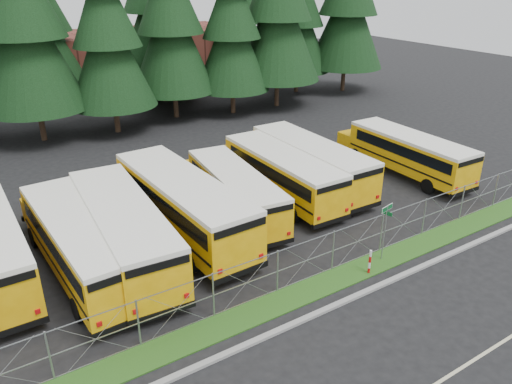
{
  "coord_description": "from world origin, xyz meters",
  "views": [
    {
      "loc": [
        -14.18,
        -15.05,
        12.49
      ],
      "look_at": [
        -1.81,
        4.0,
        2.15
      ],
      "focal_mm": 35.0,
      "sensor_mm": 36.0,
      "label": 1
    }
  ],
  "objects_px": {
    "bus_3": "(180,205)",
    "bus_4": "(233,192)",
    "bus_2": "(122,231)",
    "bus_east": "(405,154)",
    "street_sign": "(386,221)",
    "bus_5": "(279,174)",
    "striped_bollard": "(370,262)",
    "bus_6": "(307,164)",
    "bus_1": "(79,244)"
  },
  "relations": [
    {
      "from": "bus_2",
      "to": "bus_4",
      "type": "xyz_separation_m",
      "value": [
        6.62,
        1.27,
        -0.2
      ]
    },
    {
      "from": "bus_2",
      "to": "striped_bollard",
      "type": "xyz_separation_m",
      "value": [
        8.68,
        -7.01,
        -0.92
      ]
    },
    {
      "from": "bus_4",
      "to": "bus_2",
      "type": "bearing_deg",
      "value": -161.99
    },
    {
      "from": "bus_2",
      "to": "bus_6",
      "type": "relative_size",
      "value": 1.05
    },
    {
      "from": "bus_4",
      "to": "street_sign",
      "type": "height_order",
      "value": "street_sign"
    },
    {
      "from": "bus_1",
      "to": "bus_east",
      "type": "distance_m",
      "value": 20.89
    },
    {
      "from": "bus_4",
      "to": "striped_bollard",
      "type": "height_order",
      "value": "bus_4"
    },
    {
      "from": "bus_3",
      "to": "bus_6",
      "type": "height_order",
      "value": "bus_3"
    },
    {
      "from": "bus_2",
      "to": "bus_4",
      "type": "bearing_deg",
      "value": 14.98
    },
    {
      "from": "bus_1",
      "to": "bus_east",
      "type": "relative_size",
      "value": 1.08
    },
    {
      "from": "bus_1",
      "to": "bus_east",
      "type": "bearing_deg",
      "value": -1.64
    },
    {
      "from": "bus_3",
      "to": "bus_4",
      "type": "xyz_separation_m",
      "value": [
        3.32,
        0.38,
        -0.26
      ]
    },
    {
      "from": "bus_5",
      "to": "bus_1",
      "type": "bearing_deg",
      "value": -170.09
    },
    {
      "from": "striped_bollard",
      "to": "bus_6",
      "type": "bearing_deg",
      "value": 67.79
    },
    {
      "from": "bus_east",
      "to": "striped_bollard",
      "type": "xyz_separation_m",
      "value": [
        -10.27,
        -7.27,
        -0.76
      ]
    },
    {
      "from": "bus_1",
      "to": "striped_bollard",
      "type": "bearing_deg",
      "value": -35.79
    },
    {
      "from": "bus_1",
      "to": "street_sign",
      "type": "distance_m",
      "value": 13.59
    },
    {
      "from": "bus_3",
      "to": "bus_4",
      "type": "relative_size",
      "value": 1.2
    },
    {
      "from": "bus_5",
      "to": "bus_6",
      "type": "distance_m",
      "value": 2.45
    },
    {
      "from": "bus_4",
      "to": "bus_5",
      "type": "xyz_separation_m",
      "value": [
        3.41,
        0.56,
        0.09
      ]
    },
    {
      "from": "bus_2",
      "to": "striped_bollard",
      "type": "relative_size",
      "value": 9.65
    },
    {
      "from": "striped_bollard",
      "to": "bus_5",
      "type": "bearing_deg",
      "value": 81.37
    },
    {
      "from": "bus_1",
      "to": "bus_5",
      "type": "bearing_deg",
      "value": 6.35
    },
    {
      "from": "bus_east",
      "to": "striped_bollard",
      "type": "height_order",
      "value": "bus_east"
    },
    {
      "from": "bus_5",
      "to": "street_sign",
      "type": "height_order",
      "value": "same"
    },
    {
      "from": "bus_2",
      "to": "striped_bollard",
      "type": "height_order",
      "value": "bus_2"
    },
    {
      "from": "bus_2",
      "to": "street_sign",
      "type": "bearing_deg",
      "value": -28.91
    },
    {
      "from": "bus_5",
      "to": "striped_bollard",
      "type": "distance_m",
      "value": 8.98
    },
    {
      "from": "bus_4",
      "to": "bus_east",
      "type": "height_order",
      "value": "bus_east"
    },
    {
      "from": "bus_5",
      "to": "street_sign",
      "type": "xyz_separation_m",
      "value": [
        -0.02,
        -8.32,
        0.63
      ]
    },
    {
      "from": "bus_5",
      "to": "bus_3",
      "type": "bearing_deg",
      "value": -170.89
    },
    {
      "from": "striped_bollard",
      "to": "bus_east",
      "type": "bearing_deg",
      "value": 35.29
    },
    {
      "from": "bus_1",
      "to": "bus_3",
      "type": "distance_m",
      "value": 5.31
    },
    {
      "from": "bus_east",
      "to": "bus_6",
      "type": "bearing_deg",
      "value": 164.86
    },
    {
      "from": "bus_east",
      "to": "bus_4",
      "type": "bearing_deg",
      "value": 176.81
    },
    {
      "from": "bus_2",
      "to": "bus_5",
      "type": "distance_m",
      "value": 10.19
    },
    {
      "from": "bus_4",
      "to": "bus_east",
      "type": "bearing_deg",
      "value": 2.43
    },
    {
      "from": "bus_east",
      "to": "bus_1",
      "type": "bearing_deg",
      "value": -177.77
    },
    {
      "from": "bus_1",
      "to": "bus_5",
      "type": "height_order",
      "value": "bus_1"
    },
    {
      "from": "bus_6",
      "to": "bus_4",
      "type": "bearing_deg",
      "value": -169.78
    },
    {
      "from": "bus_1",
      "to": "striped_bollard",
      "type": "xyz_separation_m",
      "value": [
        10.61,
        -7.0,
        -0.86
      ]
    },
    {
      "from": "bus_2",
      "to": "street_sign",
      "type": "relative_size",
      "value": 4.12
    },
    {
      "from": "bus_east",
      "to": "striped_bollard",
      "type": "relative_size",
      "value": 8.63
    },
    {
      "from": "bus_6",
      "to": "street_sign",
      "type": "height_order",
      "value": "bus_6"
    },
    {
      "from": "bus_2",
      "to": "bus_5",
      "type": "bearing_deg",
      "value": 14.43
    },
    {
      "from": "bus_5",
      "to": "street_sign",
      "type": "distance_m",
      "value": 8.35
    },
    {
      "from": "bus_2",
      "to": "street_sign",
      "type": "height_order",
      "value": "bus_2"
    },
    {
      "from": "bus_5",
      "to": "bus_east",
      "type": "bearing_deg",
      "value": -8.77
    },
    {
      "from": "bus_5",
      "to": "bus_2",
      "type": "bearing_deg",
      "value": -168.48
    },
    {
      "from": "bus_2",
      "to": "bus_east",
      "type": "distance_m",
      "value": 18.96
    }
  ]
}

